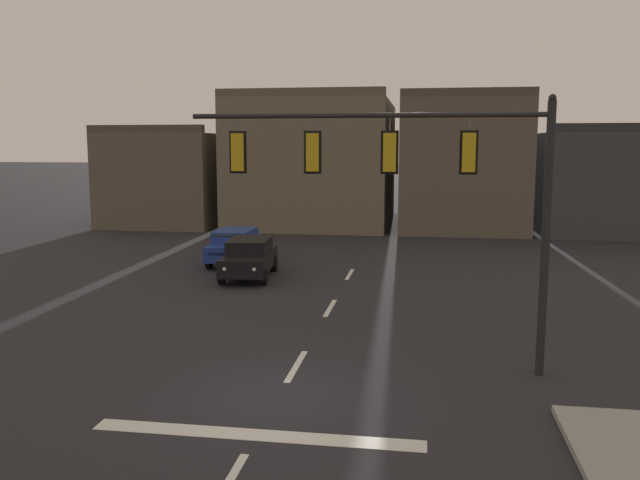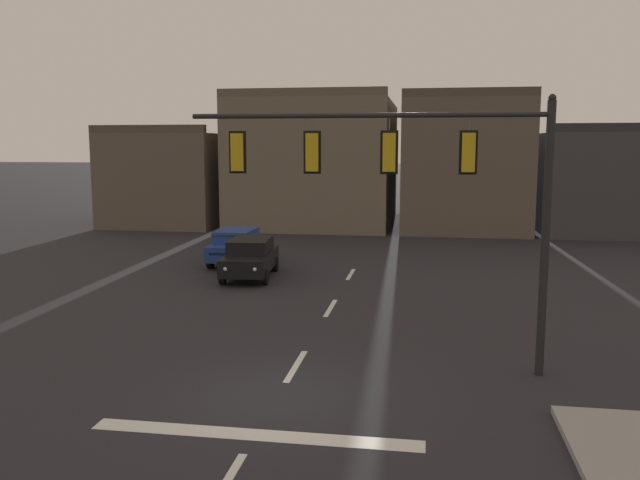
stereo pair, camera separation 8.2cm
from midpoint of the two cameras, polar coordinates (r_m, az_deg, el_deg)
ground_plane at (r=14.82m, az=-3.49°, el=-13.34°), size 400.00×400.00×0.00m
stop_bar_paint at (r=13.03m, az=-5.50°, el=-16.46°), size 6.40×0.50×0.01m
lane_centreline at (r=16.66m, az=-1.96°, el=-10.85°), size 0.16×26.40×0.01m
signal_mast_near_side at (r=15.68m, az=8.58°, el=5.60°), size 8.49×0.54×6.60m
car_lot_nearside at (r=27.53m, az=-5.99°, el=-1.46°), size 2.22×4.57×1.61m
car_lot_middle at (r=30.84m, az=-7.12°, el=-0.45°), size 1.94×4.47×1.61m
building_row at (r=45.96m, az=13.70°, el=6.00°), size 50.53×13.97×8.95m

